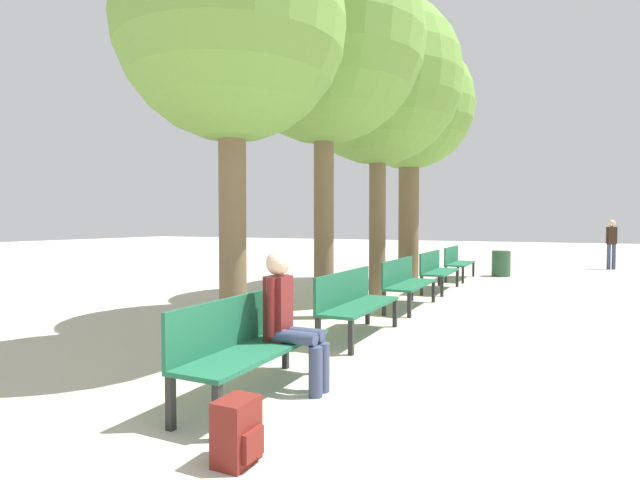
# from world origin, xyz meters

# --- Properties ---
(ground_plane) EXTENTS (80.00, 80.00, 0.00)m
(ground_plane) POSITION_xyz_m (0.00, 0.00, 0.00)
(ground_plane) COLOR beige
(bench_row_0) EXTENTS (0.53, 1.89, 0.92)m
(bench_row_0) POSITION_xyz_m (-2.14, 0.57, 0.53)
(bench_row_0) COLOR #1E6042
(bench_row_0) RESTS_ON ground_plane
(bench_row_1) EXTENTS (0.53, 1.89, 0.92)m
(bench_row_1) POSITION_xyz_m (-2.14, 3.19, 0.53)
(bench_row_1) COLOR #1E6042
(bench_row_1) RESTS_ON ground_plane
(bench_row_2) EXTENTS (0.53, 1.89, 0.92)m
(bench_row_2) POSITION_xyz_m (-2.14, 5.81, 0.53)
(bench_row_2) COLOR #1E6042
(bench_row_2) RESTS_ON ground_plane
(bench_row_3) EXTENTS (0.53, 1.89, 0.92)m
(bench_row_3) POSITION_xyz_m (-2.14, 8.43, 0.53)
(bench_row_3) COLOR #1E6042
(bench_row_3) RESTS_ON ground_plane
(bench_row_4) EXTENTS (0.53, 1.89, 0.92)m
(bench_row_4) POSITION_xyz_m (-2.14, 11.04, 0.53)
(bench_row_4) COLOR #1E6042
(bench_row_4) RESTS_ON ground_plane
(tree_row_0) EXTENTS (2.75, 2.75, 5.32)m
(tree_row_0) POSITION_xyz_m (-3.12, 1.70, 3.91)
(tree_row_0) COLOR brown
(tree_row_0) RESTS_ON ground_plane
(tree_row_1) EXTENTS (3.34, 3.34, 6.25)m
(tree_row_1) POSITION_xyz_m (-3.12, 4.29, 4.55)
(tree_row_1) COLOR brown
(tree_row_1) RESTS_ON ground_plane
(tree_row_2) EXTENTS (3.60, 3.60, 6.45)m
(tree_row_2) POSITION_xyz_m (-3.12, 7.04, 4.62)
(tree_row_2) COLOR brown
(tree_row_2) RESTS_ON ground_plane
(tree_row_3) EXTENTS (3.32, 3.32, 6.31)m
(tree_row_3) POSITION_xyz_m (-3.12, 9.54, 4.57)
(tree_row_3) COLOR brown
(tree_row_3) RESTS_ON ground_plane
(person_seated) EXTENTS (0.62, 0.35, 1.33)m
(person_seated) POSITION_xyz_m (-1.89, 0.89, 0.71)
(person_seated) COLOR #384260
(person_seated) RESTS_ON ground_plane
(backpack) EXTENTS (0.26, 0.30, 0.44)m
(backpack) POSITION_xyz_m (-1.48, -0.55, 0.21)
(backpack) COLOR maroon
(backpack) RESTS_ON ground_plane
(pedestrian_near) EXTENTS (0.34, 0.25, 1.68)m
(pedestrian_near) POSITION_xyz_m (2.07, 16.27, 0.96)
(pedestrian_near) COLOR #384260
(pedestrian_near) RESTS_ON ground_plane
(trash_bin) EXTENTS (0.54, 0.54, 0.76)m
(trash_bin) POSITION_xyz_m (-1.09, 12.38, 0.38)
(trash_bin) COLOR #2D5138
(trash_bin) RESTS_ON ground_plane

